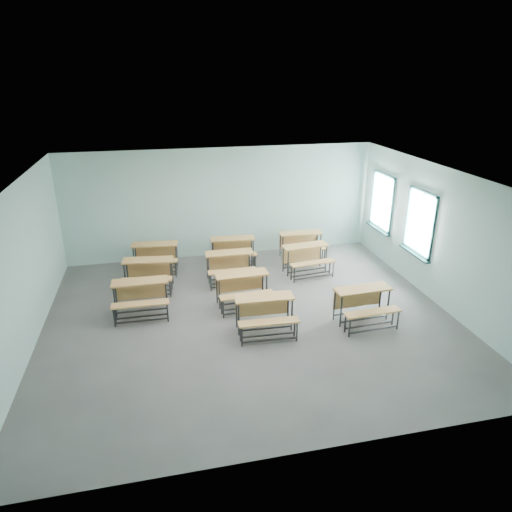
# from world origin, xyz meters

# --- Properties ---
(room) EXTENTS (9.04, 8.04, 3.24)m
(room) POSITION_xyz_m (0.08, 0.03, 1.60)
(room) COLOR slate
(room) RESTS_ON ground
(desk_unit_r0c1) EXTENTS (1.28, 0.89, 0.78)m
(desk_unit_r0c1) POSITION_xyz_m (0.19, -0.62, 0.52)
(desk_unit_r0c1) COLOR #CA8E49
(desk_unit_r0c1) RESTS_ON ground
(desk_unit_r0c2) EXTENTS (1.29, 0.91, 0.78)m
(desk_unit_r0c2) POSITION_xyz_m (2.39, -0.71, 0.52)
(desk_unit_r0c2) COLOR #CA8E49
(desk_unit_r0c2) RESTS_ON ground
(desk_unit_r1c0) EXTENTS (1.26, 0.85, 0.78)m
(desk_unit_r1c0) POSITION_xyz_m (-2.38, 0.74, 0.52)
(desk_unit_r1c0) COLOR #CA8E49
(desk_unit_r1c0) RESTS_ON ground
(desk_unit_r1c1) EXTENTS (1.28, 0.90, 0.78)m
(desk_unit_r1c1) POSITION_xyz_m (-0.04, 0.65, 0.52)
(desk_unit_r1c1) COLOR #CA8E49
(desk_unit_r1c1) RESTS_ON ground
(desk_unit_r2c0) EXTENTS (1.34, 0.98, 0.78)m
(desk_unit_r2c0) POSITION_xyz_m (-2.21, 1.99, 0.52)
(desk_unit_r2c0) COLOR #CA8E49
(desk_unit_r2c0) RESTS_ON ground
(desk_unit_r2c1) EXTENTS (1.25, 0.85, 0.78)m
(desk_unit_r2c1) POSITION_xyz_m (-0.11, 2.04, 0.52)
(desk_unit_r2c1) COLOR #CA8E49
(desk_unit_r2c1) RESTS_ON ground
(desk_unit_r2c2) EXTENTS (1.33, 0.98, 0.78)m
(desk_unit_r2c2) POSITION_xyz_m (2.02, 2.11, 0.52)
(desk_unit_r2c2) COLOR #CA8E49
(desk_unit_r2c2) RESTS_ON ground
(desk_unit_r3c0) EXTENTS (1.33, 0.96, 0.78)m
(desk_unit_r3c0) POSITION_xyz_m (-2.02, 3.13, 0.52)
(desk_unit_r3c0) COLOR #CA8E49
(desk_unit_r3c0) RESTS_ON ground
(desk_unit_r3c1) EXTENTS (1.30, 0.92, 0.78)m
(desk_unit_r3c1) POSITION_xyz_m (0.16, 3.11, 0.52)
(desk_unit_r3c1) COLOR #CA8E49
(desk_unit_r3c1) RESTS_ON ground
(desk_unit_r3c2) EXTENTS (1.29, 0.90, 0.78)m
(desk_unit_r3c2) POSITION_xyz_m (2.20, 3.14, 0.52)
(desk_unit_r3c2) COLOR #CA8E49
(desk_unit_r3c2) RESTS_ON ground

